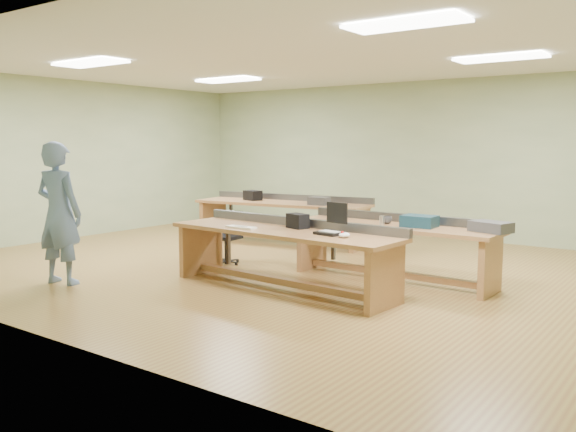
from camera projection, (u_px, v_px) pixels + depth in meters
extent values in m
plane|color=olive|center=(289.00, 267.00, 8.97)|extent=(10.00, 10.00, 0.00)
plane|color=silver|center=(289.00, 58.00, 8.61)|extent=(10.00, 10.00, 0.00)
cube|color=#A3B287|center=(408.00, 159.00, 11.99)|extent=(10.00, 0.04, 3.00)
cube|color=#A3B287|center=(33.00, 177.00, 5.58)|extent=(10.00, 0.04, 3.00)
cube|color=#A3B287|center=(79.00, 159.00, 11.72)|extent=(0.04, 8.00, 3.00)
cube|color=white|center=(90.00, 63.00, 8.88)|extent=(1.20, 0.50, 0.03)
cube|color=white|center=(228.00, 80.00, 11.28)|extent=(1.20, 0.50, 0.03)
cube|color=white|center=(405.00, 24.00, 5.95)|extent=(1.20, 0.50, 0.03)
cube|color=white|center=(500.00, 58.00, 8.35)|extent=(1.20, 0.50, 0.03)
cube|color=#B2814B|center=(282.00, 232.00, 7.50)|extent=(3.18, 1.02, 0.05)
cube|color=#B2814B|center=(201.00, 249.00, 8.48)|extent=(0.12, 0.74, 0.70)
cube|color=#B2814B|center=(385.00, 278.00, 6.62)|extent=(0.12, 0.74, 0.70)
cube|color=#B2814B|center=(282.00, 281.00, 7.58)|extent=(2.84, 0.27, 0.08)
cube|color=#4C4E53|center=(301.00, 222.00, 7.78)|extent=(3.14, 0.26, 0.11)
cube|color=#B2814B|center=(393.00, 226.00, 7.97)|extent=(2.80, 0.79, 0.05)
cube|color=#B2814B|center=(312.00, 245.00, 8.79)|extent=(0.09, 0.65, 0.70)
cube|color=#B2814B|center=(490.00, 267.00, 7.24)|extent=(0.09, 0.65, 0.70)
cube|color=#B2814B|center=(392.00, 273.00, 8.05)|extent=(2.49, 0.15, 0.08)
cube|color=#4C4E53|center=(405.00, 218.00, 8.23)|extent=(2.79, 0.13, 0.11)
cube|color=#B2814B|center=(282.00, 203.00, 11.04)|extent=(3.34, 1.27, 0.05)
cube|color=#B2814B|center=(213.00, 219.00, 11.82)|extent=(0.18, 0.77, 0.70)
cube|color=#B2814B|center=(360.00, 230.00, 10.35)|extent=(0.18, 0.77, 0.70)
cube|color=#B2814B|center=(282.00, 237.00, 11.11)|extent=(2.95, 0.47, 0.08)
cube|color=#4C4E53|center=(292.00, 197.00, 11.37)|extent=(3.24, 0.49, 0.11)
imported|color=slate|center=(59.00, 213.00, 7.79)|extent=(0.75, 0.57, 1.83)
cube|color=black|center=(330.00, 233.00, 7.10)|extent=(0.35, 0.30, 0.03)
cube|color=black|center=(337.00, 213.00, 7.16)|extent=(0.31, 0.07, 0.25)
cube|color=white|center=(241.00, 227.00, 7.63)|extent=(0.41, 0.15, 0.02)
ellipsoid|color=white|center=(344.00, 235.00, 6.87)|extent=(0.17, 0.18, 0.06)
cube|color=black|center=(298.00, 221.00, 7.62)|extent=(0.31, 0.24, 0.18)
cylinder|color=black|center=(226.00, 251.00, 9.16)|extent=(0.05, 0.05, 0.39)
cube|color=black|center=(226.00, 237.00, 9.13)|extent=(0.41, 0.41, 0.05)
cube|color=black|center=(233.00, 222.00, 9.26)|extent=(0.36, 0.08, 0.34)
cylinder|color=black|center=(226.00, 262.00, 9.18)|extent=(0.47, 0.47, 0.05)
cube|color=#133140|center=(419.00, 221.00, 7.75)|extent=(0.43, 0.33, 0.15)
cube|color=#373739|center=(491.00, 227.00, 7.30)|extent=(0.53, 0.41, 0.13)
imported|color=#373739|center=(387.00, 220.00, 8.05)|extent=(0.13, 0.13, 0.10)
cylinder|color=silver|center=(382.00, 220.00, 7.93)|extent=(0.07, 0.07, 0.12)
cube|color=black|center=(253.00, 195.00, 11.36)|extent=(0.36, 0.30, 0.18)
cube|color=#373739|center=(319.00, 201.00, 10.53)|extent=(0.36, 0.28, 0.13)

